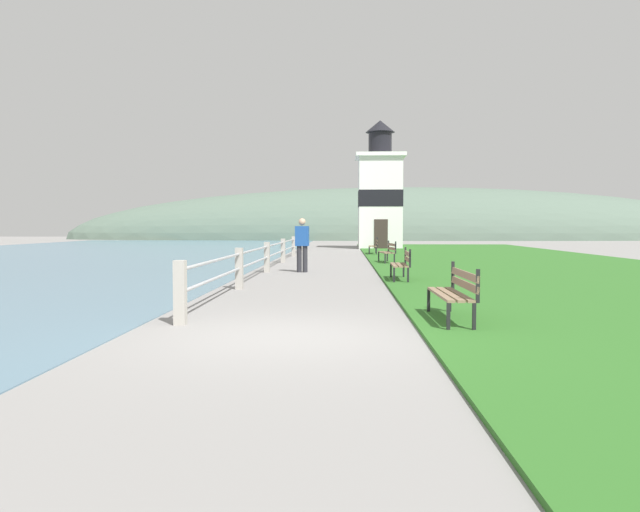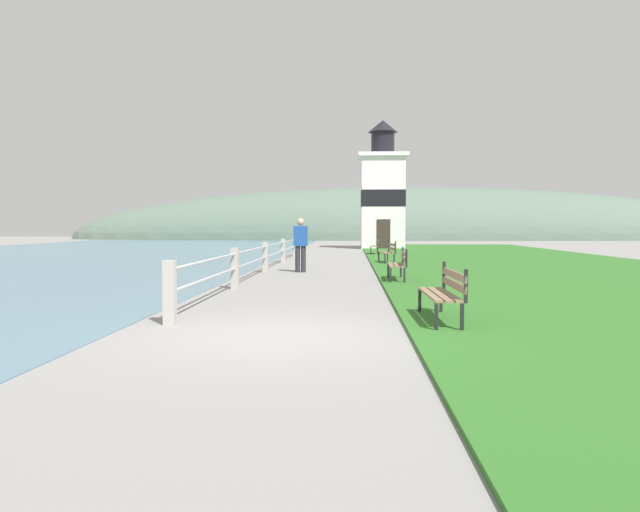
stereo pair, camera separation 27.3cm
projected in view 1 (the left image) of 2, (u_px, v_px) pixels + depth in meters
The scene contains 10 objects.
ground_plane at pixel (288, 337), 8.76m from camera, with size 160.00×160.00×0.00m, color gray.
grass_verge at pixel (518, 264), 25.32m from camera, with size 12.00×50.70×0.06m.
seawall_railing at pixel (276, 251), 23.63m from camera, with size 0.18×27.91×1.02m.
park_bench_near at pixel (455, 290), 9.94m from camera, with size 0.50×1.98×0.94m.
park_bench_midway at pixel (402, 263), 17.40m from camera, with size 0.51×1.74×0.94m.
park_bench_far at pixel (388, 251), 25.60m from camera, with size 0.65×1.66×0.94m.
park_bench_by_lighthouse at pixel (374, 245), 33.57m from camera, with size 0.52×1.72×0.94m.
lighthouse at pixel (380, 194), 42.77m from camera, with size 3.34×3.34×8.77m.
person_strolling at pixel (302, 243), 20.92m from camera, with size 0.47×0.29×1.82m.
distant_hillside at pixel (406, 239), 72.13m from camera, with size 80.00×16.00×12.00m.
Camera 1 is at (0.78, -8.67, 1.56)m, focal length 35.00 mm.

